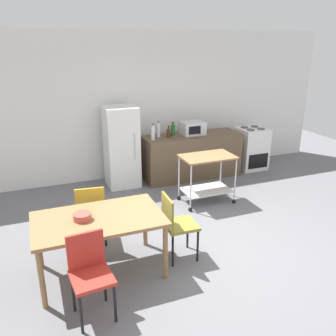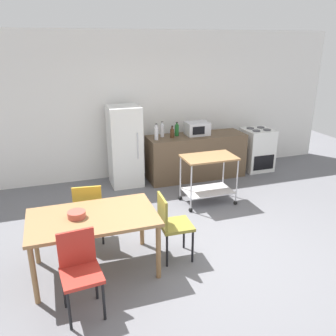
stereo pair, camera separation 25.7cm
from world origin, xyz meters
TOP-DOWN VIEW (x-y plane):
  - ground_plane at (0.00, 0.00)m, footprint 12.00×12.00m
  - back_wall at (0.00, 3.20)m, footprint 8.40×0.12m
  - kitchen_counter at (0.90, 2.60)m, footprint 2.00×0.64m
  - dining_table at (-1.51, 0.04)m, footprint 1.50×0.90m
  - chair_olive at (-0.54, -0.00)m, footprint 0.41×0.41m
  - chair_red at (-1.73, -0.61)m, footprint 0.43×0.43m
  - chair_mustard at (-1.49, 0.73)m, footprint 0.45×0.45m
  - stove_oven at (2.35, 2.62)m, footprint 0.60×0.61m
  - refrigerator at (-0.55, 2.70)m, footprint 0.60×0.63m
  - kitchen_cart at (0.62, 1.39)m, footprint 0.91×0.57m
  - bottle_hot_sauce at (0.03, 2.52)m, footprint 0.08×0.08m
  - bottle_soy_sauce at (0.21, 2.69)m, footprint 0.08×0.08m
  - bottle_olive_oil at (0.37, 2.58)m, footprint 0.08×0.08m
  - bottle_sparkling_water at (0.51, 2.68)m, footprint 0.08×0.08m
  - microwave at (0.92, 2.62)m, footprint 0.46×0.35m
  - fruit_bowl at (-1.68, 0.06)m, footprint 0.21×0.21m

SIDE VIEW (x-z plane):
  - ground_plane at x=0.00m, z-range 0.00..0.00m
  - kitchen_counter at x=0.90m, z-range 0.00..0.90m
  - stove_oven at x=2.35m, z-range -0.01..0.91m
  - chair_olive at x=-0.54m, z-range 0.07..0.96m
  - chair_red at x=-1.73m, z-range 0.07..0.96m
  - chair_mustard at x=-1.49m, z-range 0.07..0.96m
  - kitchen_cart at x=0.62m, z-range 0.15..1.00m
  - dining_table at x=-1.51m, z-range 0.30..1.05m
  - refrigerator at x=-0.55m, z-range 0.00..1.55m
  - fruit_bowl at x=-1.68m, z-range 0.75..0.83m
  - bottle_olive_oil at x=0.37m, z-range 0.87..1.11m
  - bottle_sparkling_water at x=0.51m, z-range 0.88..1.15m
  - microwave at x=0.92m, z-range 0.90..1.16m
  - bottle_soy_sauce at x=0.21m, z-range 0.88..1.19m
  - bottle_hot_sauce at x=0.03m, z-range 0.88..1.19m
  - back_wall at x=0.00m, z-range 0.00..2.90m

